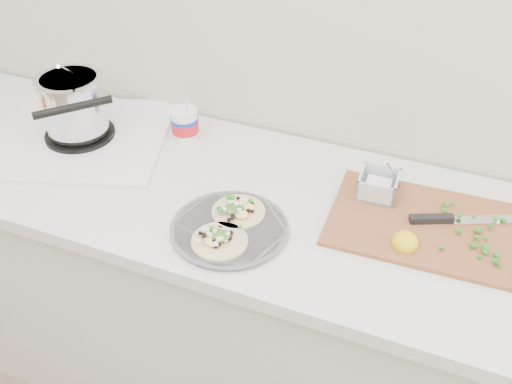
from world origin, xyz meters
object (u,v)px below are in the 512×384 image
at_px(stove, 76,116).
at_px(taco_plate, 229,226).
at_px(tub, 185,121).
at_px(cutboard, 420,218).

bearing_deg(stove, taco_plate, -37.68).
bearing_deg(tub, cutboard, -10.04).
xyz_separation_m(stove, cutboard, (1.03, -0.00, -0.06)).
bearing_deg(stove, tub, 5.35).
distance_m(taco_plate, tub, 0.46).
relative_size(taco_plate, cutboard, 0.63).
relative_size(taco_plate, tub, 1.54).
bearing_deg(stove, cutboard, -18.21).
xyz_separation_m(taco_plate, cutboard, (0.43, 0.21, 0.00)).
xyz_separation_m(stove, tub, (0.30, 0.13, -0.02)).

